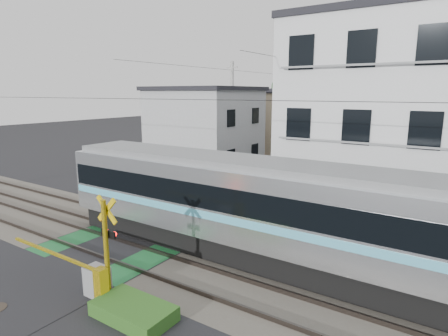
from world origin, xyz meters
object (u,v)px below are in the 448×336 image
Objects in this scene: pedestrian at (348,140)px; apartment_block at (406,119)px; crossing_signal_far at (149,193)px; crossing_signal_near at (97,275)px.

apartment_block is at bearing 92.75° from pedestrian.
pedestrian is at bearing 84.20° from crossing_signal_far.
apartment_block is (5.91, 13.15, 3.94)m from crossing_signal_near.
crossing_signal_far is at bearing 125.29° from crossing_signal_near.
pedestrian is at bearing 94.05° from crossing_signal_near.
apartment_block reaches higher than crossing_signal_near.
apartment_block reaches higher than crossing_signal_far.
crossing_signal_far is 27.16m from pedestrian.
crossing_signal_near is 1.00× the size of crossing_signal_far.
crossing_signal_far is at bearing -152.22° from apartment_block.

